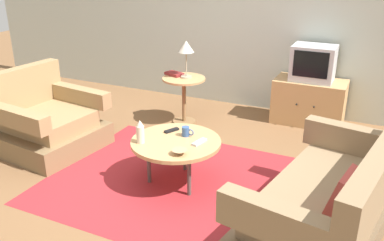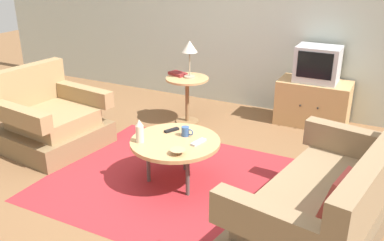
{
  "view_description": "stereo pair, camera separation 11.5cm",
  "coord_description": "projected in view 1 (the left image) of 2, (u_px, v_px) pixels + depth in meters",
  "views": [
    {
      "loc": [
        1.66,
        -3.02,
        2.04
      ],
      "look_at": [
        0.1,
        0.3,
        0.55
      ],
      "focal_mm": 38.87,
      "sensor_mm": 36.0,
      "label": 1
    },
    {
      "loc": [
        1.77,
        -2.97,
        2.04
      ],
      "look_at": [
        0.1,
        0.3,
        0.55
      ],
      "focal_mm": 38.87,
      "sensor_mm": 36.0,
      "label": 2
    }
  ],
  "objects": [
    {
      "name": "back_wall",
      "position": [
        254.0,
        8.0,
        5.5
      ],
      "size": [
        9.0,
        0.12,
        2.7
      ],
      "primitive_type": "cube",
      "color": "#B2BCB2",
      "rests_on": "ground"
    },
    {
      "name": "mug",
      "position": [
        186.0,
        132.0,
        3.88
      ],
      "size": [
        0.12,
        0.07,
        0.09
      ],
      "color": "#335184",
      "rests_on": "coffee_table"
    },
    {
      "name": "armchair",
      "position": [
        47.0,
        123.0,
        4.58
      ],
      "size": [
        1.05,
        1.08,
        0.87
      ],
      "rotation": [
        0.0,
        0.0,
        -1.69
      ],
      "color": "brown",
      "rests_on": "ground"
    },
    {
      "name": "couch",
      "position": [
        328.0,
        206.0,
        3.09
      ],
      "size": [
        1.13,
        1.75,
        0.85
      ],
      "rotation": [
        0.0,
        0.0,
        1.39
      ],
      "color": "brown",
      "rests_on": "ground"
    },
    {
      "name": "book",
      "position": [
        174.0,
        74.0,
        5.24
      ],
      "size": [
        0.26,
        0.21,
        0.04
      ],
      "rotation": [
        0.0,
        0.0,
        -0.34
      ],
      "color": "maroon",
      "rests_on": "side_table"
    },
    {
      "name": "television",
      "position": [
        313.0,
        63.0,
        5.08
      ],
      "size": [
        0.51,
        0.39,
        0.43
      ],
      "color": "#B7B7BC",
      "rests_on": "tv_stand"
    },
    {
      "name": "table_lamp",
      "position": [
        186.0,
        49.0,
        5.02
      ],
      "size": [
        0.19,
        0.19,
        0.46
      ],
      "color": "#9E937A",
      "rests_on": "side_table"
    },
    {
      "name": "area_rug",
      "position": [
        177.0,
        182.0,
        3.97
      ],
      "size": [
        2.37,
        1.97,
        0.0
      ],
      "primitive_type": "cube",
      "color": "maroon",
      "rests_on": "ground"
    },
    {
      "name": "ground_plane",
      "position": [
        169.0,
        183.0,
        3.95
      ],
      "size": [
        16.0,
        16.0,
        0.0
      ],
      "primitive_type": "plane",
      "color": "brown"
    },
    {
      "name": "side_table",
      "position": [
        184.0,
        90.0,
        5.2
      ],
      "size": [
        0.53,
        0.53,
        0.6
      ],
      "color": "tan",
      "rests_on": "ground"
    },
    {
      "name": "coffee_table",
      "position": [
        176.0,
        143.0,
        3.82
      ],
      "size": [
        0.83,
        0.83,
        0.44
      ],
      "color": "tan",
      "rests_on": "ground"
    },
    {
      "name": "tv_remote_silver",
      "position": [
        199.0,
        142.0,
        3.75
      ],
      "size": [
        0.09,
        0.18,
        0.02
      ],
      "rotation": [
        0.0,
        0.0,
        1.35
      ],
      "color": "#B2B2B7",
      "rests_on": "coffee_table"
    },
    {
      "name": "bowl",
      "position": [
        180.0,
        152.0,
        3.54
      ],
      "size": [
        0.14,
        0.14,
        0.04
      ],
      "color": "tan",
      "rests_on": "coffee_table"
    },
    {
      "name": "tv_stand",
      "position": [
        309.0,
        102.0,
        5.26
      ],
      "size": [
        0.87,
        0.5,
        0.56
      ],
      "color": "tan",
      "rests_on": "ground"
    },
    {
      "name": "vase",
      "position": [
        140.0,
        132.0,
        3.72
      ],
      "size": [
        0.07,
        0.07,
        0.22
      ],
      "color": "beige",
      "rests_on": "coffee_table"
    },
    {
      "name": "tv_remote_dark",
      "position": [
        172.0,
        130.0,
        4.0
      ],
      "size": [
        0.11,
        0.16,
        0.02
      ],
      "rotation": [
        0.0,
        0.0,
        4.25
      ],
      "color": "black",
      "rests_on": "coffee_table"
    }
  ]
}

